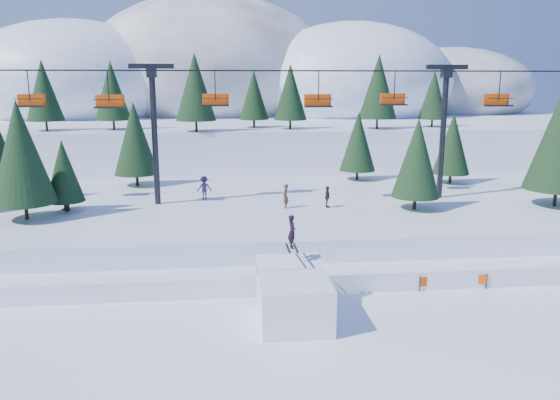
{
  "coord_description": "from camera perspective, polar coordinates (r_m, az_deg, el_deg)",
  "views": [
    {
      "loc": [
        -4.02,
        -22.91,
        11.53
      ],
      "look_at": [
        -0.99,
        6.0,
        5.2
      ],
      "focal_mm": 35.0,
      "sensor_mm": 36.0,
      "label": 1
    }
  ],
  "objects": [
    {
      "name": "ground",
      "position": [
        25.96,
        3.66,
        -14.11
      ],
      "size": [
        160.0,
        160.0,
        0.0
      ],
      "primitive_type": "plane",
      "color": "white",
      "rests_on": "ground"
    },
    {
      "name": "distant_skiers",
      "position": [
        42.03,
        -3.42,
        1.08
      ],
      "size": [
        29.93,
        7.67,
        1.81
      ],
      "color": "#4B381F",
      "rests_on": "mid_shelf"
    },
    {
      "name": "banner_near",
      "position": [
        32.57,
        16.46,
        -7.96
      ],
      "size": [
        2.77,
        0.75,
        0.9
      ],
      "color": "black",
      "rests_on": "ground"
    },
    {
      "name": "berm",
      "position": [
        33.04,
        1.35,
        -7.12
      ],
      "size": [
        70.0,
        6.0,
        1.1
      ],
      "primitive_type": "cube",
      "color": "white",
      "rests_on": "ground"
    },
    {
      "name": "mid_shelf",
      "position": [
        42.37,
        -0.37,
        -1.76
      ],
      "size": [
        70.0,
        22.0,
        2.5
      ],
      "primitive_type": "cube",
      "color": "white",
      "rests_on": "ground"
    },
    {
      "name": "mountain_ridge",
      "position": [
        96.33,
        -6.76,
        11.08
      ],
      "size": [
        119.0,
        60.59,
        26.46
      ],
      "color": "white",
      "rests_on": "ground"
    },
    {
      "name": "chairlift",
      "position": [
        41.34,
        1.26,
        9.22
      ],
      "size": [
        46.0,
        3.21,
        10.28
      ],
      "color": "black",
      "rests_on": "mid_shelf"
    },
    {
      "name": "conifer_stand",
      "position": [
        42.32,
        3.89,
        6.15
      ],
      "size": [
        60.82,
        16.44,
        9.55
      ],
      "color": "black",
      "rests_on": "mid_shelf"
    },
    {
      "name": "jump_kicker",
      "position": [
        27.02,
        1.42,
        -10.09
      ],
      "size": [
        3.37,
        4.59,
        5.0
      ],
      "color": "white",
      "rests_on": "ground"
    },
    {
      "name": "banner_far",
      "position": [
        32.98,
        18.44,
        -7.84
      ],
      "size": [
        2.81,
        0.56,
        0.9
      ],
      "color": "black",
      "rests_on": "ground"
    }
  ]
}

